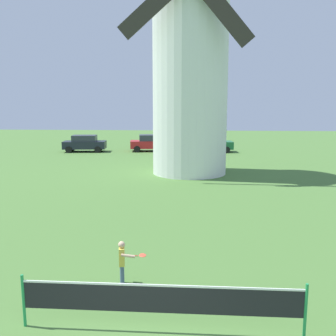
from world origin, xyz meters
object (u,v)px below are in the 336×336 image
parked_car_black (85,143)px  parked_car_green (210,143)px  tennis_net (161,299)px  parked_car_red (151,143)px  windmill (190,50)px  player_far (123,260)px

parked_car_black → parked_car_green: bearing=2.9°
tennis_net → parked_car_red: size_ratio=1.37×
windmill → player_far: windmill is taller
windmill → tennis_net: (-0.32, -17.42, -7.02)m
parked_car_black → parked_car_red: bearing=8.2°
parked_car_green → player_far: bearing=-97.0°
player_far → parked_car_black: 27.35m
tennis_net → player_far: bearing=120.1°
windmill → parked_car_black: (-9.97, 10.47, -6.90)m
player_far → parked_car_green: 26.77m
parked_car_black → parked_car_red: size_ratio=1.00×
parked_car_red → parked_car_black: bearing=-171.8°
tennis_net → parked_car_black: size_ratio=1.37×
windmill → parked_car_black: bearing=133.6°
player_far → parked_car_black: (-8.54, 25.98, 0.17)m
tennis_net → windmill: bearing=88.9°
parked_car_black → parked_car_green: 11.81m
windmill → parked_car_red: 13.82m
player_far → windmill: bearing=84.7°
parked_car_green → parked_car_red: bearing=177.0°
player_far → parked_car_black: size_ratio=0.28×
parked_car_black → parked_car_red: same height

